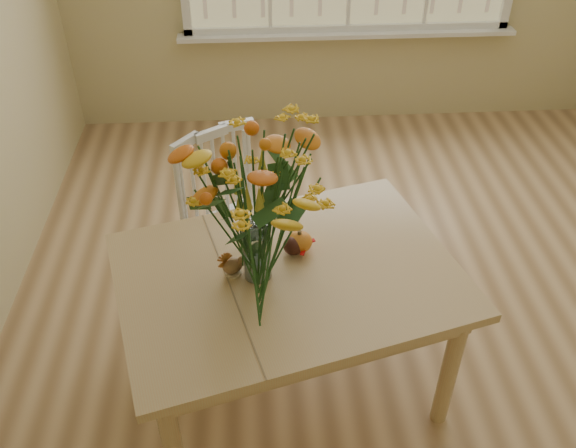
{
  "coord_description": "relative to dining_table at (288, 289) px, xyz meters",
  "views": [
    {
      "loc": [
        -0.7,
        -2.04,
        2.3
      ],
      "look_at": [
        -0.59,
        -0.28,
        0.92
      ],
      "focal_mm": 38.0,
      "sensor_mm": 36.0,
      "label": 1
    }
  ],
  "objects": [
    {
      "name": "dining_table",
      "position": [
        0.0,
        0.0,
        0.0
      ],
      "size": [
        1.5,
        1.24,
        0.7
      ],
      "rotation": [
        0.0,
        0.0,
        0.27
      ],
      "color": "tan",
      "rests_on": "floor"
    },
    {
      "name": "windsor_chair",
      "position": [
        -0.25,
        0.62,
        -0.09
      ],
      "size": [
        0.58,
        0.57,
        0.92
      ],
      "rotation": [
        0.0,
        0.0,
        0.58
      ],
      "color": "white",
      "rests_on": "floor"
    },
    {
      "name": "flower_vase",
      "position": [
        -0.12,
        -0.01,
        0.45
      ],
      "size": [
        0.5,
        0.5,
        0.59
      ],
      "color": "white",
      "rests_on": "dining_table"
    },
    {
      "name": "pumpkin",
      "position": [
        0.05,
        0.13,
        0.13
      ],
      "size": [
        0.1,
        0.1,
        0.08
      ],
      "primitive_type": "ellipsoid",
      "color": "#CB5517",
      "rests_on": "dining_table"
    },
    {
      "name": "floor",
      "position": [
        0.59,
        0.3,
        -0.61
      ],
      "size": [
        4.0,
        4.5,
        0.01
      ],
      "primitive_type": "cube",
      "color": "#957048",
      "rests_on": "ground"
    },
    {
      "name": "turkey_figurine",
      "position": [
        -0.21,
        0.0,
        0.13
      ],
      "size": [
        0.1,
        0.09,
        0.1
      ],
      "rotation": [
        0.0,
        0.0,
        0.47
      ],
      "color": "#CCB78C",
      "rests_on": "dining_table"
    },
    {
      "name": "dark_gourd",
      "position": [
        0.03,
        0.11,
        0.13
      ],
      "size": [
        0.13,
        0.12,
        0.07
      ],
      "color": "#38160F",
      "rests_on": "dining_table"
    }
  ]
}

